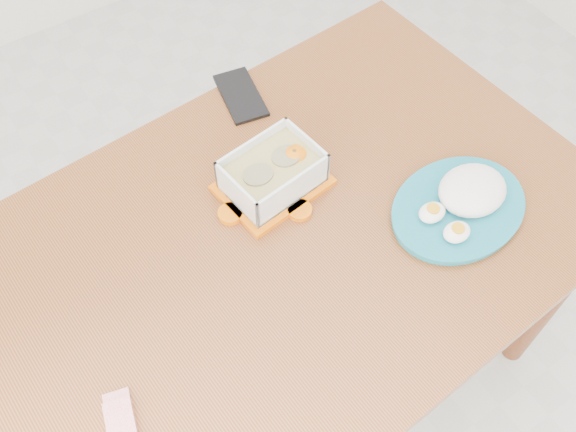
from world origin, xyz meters
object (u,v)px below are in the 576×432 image
rice_plate (463,201)px  smartphone (241,95)px  food_container (273,174)px  dining_table (288,257)px  orange_fruit (294,163)px

rice_plate → smartphone: rice_plate is taller
food_container → smartphone: food_container is taller
dining_table → rice_plate: bearing=-27.8°
dining_table → rice_plate: size_ratio=4.27×
food_container → rice_plate: bearing=-48.6°
dining_table → smartphone: smartphone is taller
food_container → rice_plate: size_ratio=0.75×
rice_plate → food_container: bearing=134.6°
orange_fruit → smartphone: (0.02, 0.25, -0.03)m
dining_table → smartphone: size_ratio=8.15×
food_container → smartphone: size_ratio=1.42×
orange_fruit → rice_plate: size_ratio=0.25×
rice_plate → smartphone: bearing=108.5°
dining_table → food_container: food_container is taller
food_container → orange_fruit: 0.05m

